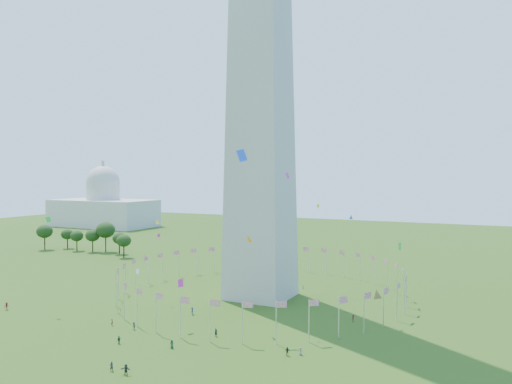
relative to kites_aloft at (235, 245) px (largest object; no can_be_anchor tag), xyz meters
The scene contains 6 objects.
ground 28.81m from the kites_aloft, 111.78° to the right, with size 600.00×600.00×0.00m, color #25440F.
flag_ring 34.37m from the kites_aloft, 104.88° to the left, with size 80.24×80.24×9.00m.
capitol_building 246.90m from the kites_aloft, 139.59° to the left, with size 70.00×35.00×46.00m, color beige, non-canonical shape.
crowd 30.56m from the kites_aloft, 103.65° to the right, with size 97.82×75.01×1.95m.
kites_aloft is the anchor object (origin of this frame).
tree_line_west 134.80m from the kites_aloft, 147.92° to the left, with size 55.15×16.12×13.28m.
Camera 1 is at (60.74, -77.86, 35.02)m, focal length 35.00 mm.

